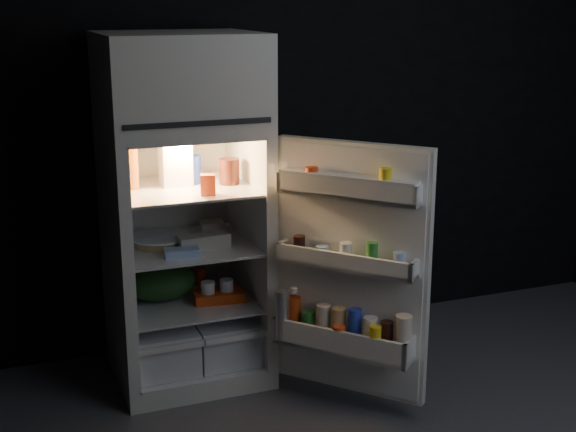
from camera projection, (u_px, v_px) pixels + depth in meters
name	position (u px, v px, depth m)	size (l,w,h in m)	color
wall_back	(314.00, 104.00, 4.61)	(4.00, 0.00, 2.70)	black
refrigerator	(182.00, 198.00, 4.06)	(0.76, 0.71, 1.78)	white
fridge_door	(349.00, 276.00, 3.75)	(0.62, 0.67, 1.22)	white
milk_jug	(175.00, 161.00, 4.02)	(0.15, 0.15, 0.24)	white
mayo_jar	(190.00, 170.00, 4.06)	(0.11, 0.11, 0.14)	#2138B3
jam_jar	(229.00, 171.00, 4.04)	(0.10, 0.10, 0.13)	black
amber_bottle	(131.00, 167.00, 3.93)	(0.07, 0.07, 0.22)	#AC581B
small_carton	(208.00, 185.00, 3.82)	(0.07, 0.05, 0.10)	#F0481C
egg_carton	(203.00, 241.00, 4.00)	(0.26, 0.10, 0.07)	#9C9A8E
pie	(161.00, 241.00, 4.06)	(0.28, 0.28, 0.04)	tan
flat_package	(182.00, 253.00, 3.88)	(0.16, 0.08, 0.04)	#90B0DE
wrapped_pkg	(212.00, 226.00, 4.31)	(0.12, 0.10, 0.05)	beige
produce_bag	(161.00, 281.00, 4.14)	(0.37, 0.31, 0.20)	#193815
yogurt_tray	(219.00, 296.00, 4.13)	(0.26, 0.14, 0.05)	#C83F11
small_can_red	(200.00, 276.00, 4.37)	(0.07, 0.07, 0.09)	#C83F11
small_can_silver	(223.00, 278.00, 4.34)	(0.07, 0.07, 0.09)	#B5B5B9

